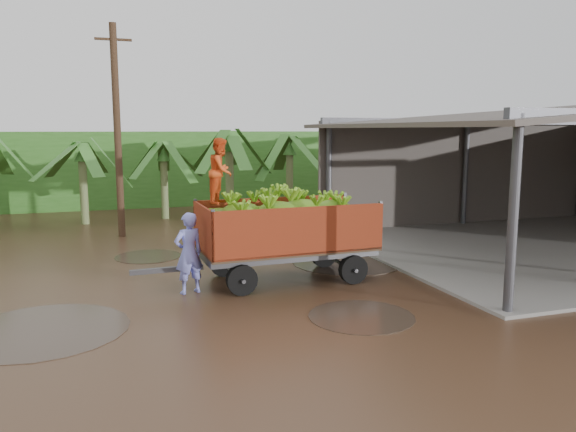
# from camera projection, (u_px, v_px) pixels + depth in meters

# --- Properties ---
(ground) EXTENTS (100.00, 100.00, 0.00)m
(ground) POSITION_uv_depth(u_px,v_px,m) (213.00, 289.00, 13.13)
(ground) COLOR black
(ground) RESTS_ON ground
(packing_shed) EXTENTS (12.78, 10.80, 4.76)m
(packing_shed) POSITION_uv_depth(u_px,v_px,m) (561.00, 167.00, 18.10)
(packing_shed) COLOR gray
(packing_shed) RESTS_ON ground
(hedge_north) EXTENTS (22.00, 3.00, 3.60)m
(hedge_north) POSITION_uv_depth(u_px,v_px,m) (108.00, 169.00, 27.22)
(hedge_north) COLOR #2D661E
(hedge_north) RESTS_ON ground
(banana_trailer) EXTENTS (5.88, 2.17, 3.51)m
(banana_trailer) POSITION_uv_depth(u_px,v_px,m) (285.00, 229.00, 13.74)
(banana_trailer) COLOR #B53519
(banana_trailer) RESTS_ON ground
(man_blue) EXTENTS (0.78, 0.62, 1.86)m
(man_blue) POSITION_uv_depth(u_px,v_px,m) (189.00, 253.00, 12.67)
(man_blue) COLOR #7E84E5
(man_blue) RESTS_ON ground
(utility_pole) EXTENTS (1.20, 0.24, 7.20)m
(utility_pole) POSITION_uv_depth(u_px,v_px,m) (117.00, 131.00, 19.08)
(utility_pole) COLOR #47301E
(utility_pole) RESTS_ON ground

